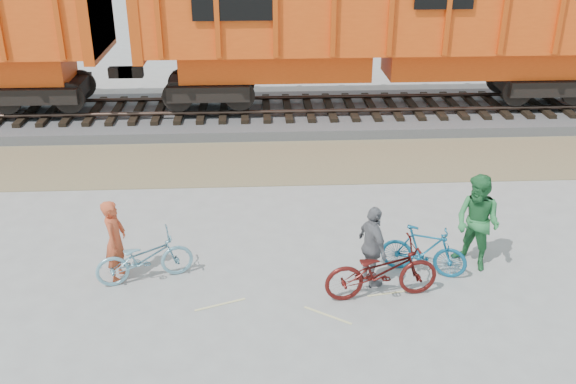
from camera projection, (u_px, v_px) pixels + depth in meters
name	position (u px, v px, depth m)	size (l,w,h in m)	color
ground	(277.00, 278.00, 11.71)	(120.00, 120.00, 0.00)	#9E9E99
gravel_strip	(269.00, 162.00, 16.68)	(120.00, 3.00, 0.02)	#8D7E57
ballast_bed	(266.00, 115.00, 19.78)	(120.00, 4.00, 0.30)	slate
track	(266.00, 105.00, 19.64)	(120.00, 2.60, 0.24)	black
hopper_car_center	(380.00, 20.00, 18.72)	(14.00, 3.13, 4.65)	black
bicycle_blue	(144.00, 258.00, 11.47)	(0.61, 1.74, 0.91)	#6DA0B2
bicycle_teal	(424.00, 251.00, 11.66)	(0.44, 1.57, 0.94)	#11587C
bicycle_maroon	(382.00, 271.00, 10.95)	(0.69, 1.98, 1.04)	#4E110E
person_solo	(115.00, 240.00, 11.40)	(0.56, 0.37, 1.54)	#C14A28
person_man	(477.00, 223.00, 11.70)	(0.89, 0.69, 1.83)	#2B773D
person_woman	(373.00, 247.00, 11.21)	(0.89, 0.37, 1.52)	slate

